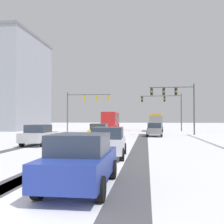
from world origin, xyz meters
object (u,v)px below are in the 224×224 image
(traffic_signal_near_right, at_px, (176,98))
(box_truck_delivery, at_px, (156,122))
(car_white_fourth, at_px, (108,142))
(traffic_signal_far_left, at_px, (85,102))
(car_grey_lead, at_px, (154,130))
(traffic_signal_far_right, at_px, (166,104))
(car_blue_fifth, at_px, (81,160))
(car_silver_third, at_px, (39,135))
(bus_oncoming, at_px, (111,120))
(car_yellow_cab_second, at_px, (99,131))

(traffic_signal_near_right, distance_m, box_truck_delivery, 12.71)
(car_white_fourth, bearing_deg, traffic_signal_near_right, 73.41)
(traffic_signal_far_left, distance_m, car_grey_lead, 15.35)
(traffic_signal_far_right, bearing_deg, traffic_signal_far_left, -163.53)
(car_grey_lead, distance_m, car_blue_fifth, 24.02)
(box_truck_delivery, bearing_deg, car_grey_lead, -92.73)
(car_silver_third, relative_size, bus_oncoming, 0.37)
(traffic_signal_far_right, relative_size, car_silver_third, 1.72)
(traffic_signal_far_left, height_order, car_grey_lead, traffic_signal_far_left)
(traffic_signal_near_right, xyz_separation_m, car_silver_third, (-12.12, -13.68, -3.96))
(traffic_signal_far_right, relative_size, car_yellow_cab_second, 1.71)
(car_yellow_cab_second, xyz_separation_m, box_truck_delivery, (6.37, 19.42, 0.82))
(car_grey_lead, relative_size, box_truck_delivery, 0.56)
(box_truck_delivery, bearing_deg, car_yellow_cab_second, -108.15)
(traffic_signal_far_right, relative_size, bus_oncoming, 0.64)
(car_white_fourth, bearing_deg, traffic_signal_far_left, 106.23)
(car_grey_lead, height_order, bus_oncoming, bus_oncoming)
(traffic_signal_far_right, distance_m, car_white_fourth, 32.12)
(traffic_signal_near_right, distance_m, car_white_fourth, 20.50)
(traffic_signal_near_right, bearing_deg, box_truck_delivery, 99.77)
(traffic_signal_near_right, bearing_deg, car_white_fourth, -106.59)
(traffic_signal_far_left, bearing_deg, bus_oncoming, 70.86)
(car_grey_lead, distance_m, car_white_fourth, 17.74)
(traffic_signal_far_right, bearing_deg, car_blue_fifth, -98.08)
(car_blue_fifth, xyz_separation_m, bus_oncoming, (-4.99, 42.76, 1.18))
(car_grey_lead, height_order, car_blue_fifth, same)
(car_silver_third, bearing_deg, traffic_signal_far_left, 94.21)
(traffic_signal_far_left, relative_size, box_truck_delivery, 0.97)
(car_white_fourth, xyz_separation_m, car_blue_fifth, (0.11, -6.36, 0.00))
(traffic_signal_far_left, distance_m, car_blue_fifth, 34.99)
(traffic_signal_near_right, height_order, traffic_signal_far_left, same)
(car_silver_third, xyz_separation_m, box_truck_delivery, (10.03, 25.82, 0.82))
(traffic_signal_near_right, relative_size, car_grey_lead, 1.56)
(traffic_signal_far_right, bearing_deg, traffic_signal_near_right, -88.71)
(car_silver_third, relative_size, car_white_fourth, 0.99)
(traffic_signal_far_right, xyz_separation_m, car_silver_third, (-11.85, -25.82, -3.87))
(traffic_signal_near_right, xyz_separation_m, traffic_signal_far_left, (-13.73, 8.16, 0.05))
(bus_oncoming, bearing_deg, traffic_signal_near_right, -58.18)
(traffic_signal_far_left, distance_m, bus_oncoming, 9.90)
(car_grey_lead, distance_m, car_silver_third, 15.14)
(car_silver_third, bearing_deg, car_grey_lead, 51.77)
(car_yellow_cab_second, bearing_deg, car_white_fourth, -77.24)
(car_grey_lead, height_order, car_silver_third, same)
(traffic_signal_near_right, relative_size, car_white_fourth, 1.56)
(car_white_fourth, xyz_separation_m, box_truck_delivery, (3.65, 31.41, 0.82))
(traffic_signal_near_right, distance_m, car_blue_fifth, 26.55)
(traffic_signal_near_right, distance_m, car_silver_third, 18.71)
(car_grey_lead, relative_size, car_yellow_cab_second, 1.00)
(traffic_signal_near_right, bearing_deg, car_blue_fifth, -102.40)
(car_blue_fifth, height_order, box_truck_delivery, box_truck_delivery)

